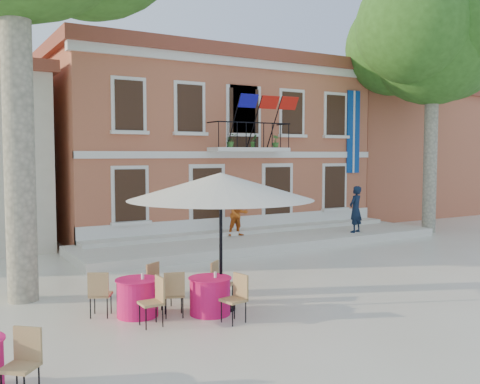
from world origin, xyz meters
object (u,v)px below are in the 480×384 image
(plane_tree_east, at_px, (433,39))
(cafe_table_0, at_px, (137,296))
(pedestrian_navy, at_px, (356,209))
(cafe_table_1, at_px, (210,294))
(patio_umbrella, at_px, (221,187))
(pedestrian_orange, at_px, (238,214))

(plane_tree_east, xyz_separation_m, cafe_table_0, (-14.77, -5.10, -7.70))
(plane_tree_east, height_order, pedestrian_navy, plane_tree_east)
(cafe_table_0, height_order, cafe_table_1, same)
(plane_tree_east, relative_size, pedestrian_navy, 6.11)
(patio_umbrella, xyz_separation_m, cafe_table_0, (-1.70, 0.45, -2.21))
(plane_tree_east, distance_m, patio_umbrella, 15.22)
(patio_umbrella, distance_m, pedestrian_navy, 10.58)
(pedestrian_navy, relative_size, pedestrian_orange, 1.10)
(cafe_table_1, bearing_deg, pedestrian_orange, 55.99)
(plane_tree_east, height_order, pedestrian_orange, plane_tree_east)
(pedestrian_orange, bearing_deg, plane_tree_east, -7.29)
(cafe_table_0, bearing_deg, cafe_table_1, -25.00)
(plane_tree_east, relative_size, pedestrian_orange, 6.74)
(patio_umbrella, xyz_separation_m, pedestrian_navy, (8.90, 5.54, -1.44))
(pedestrian_orange, relative_size, cafe_table_1, 0.89)
(plane_tree_east, bearing_deg, pedestrian_navy, -179.85)
(plane_tree_east, distance_m, cafe_table_1, 16.50)
(plane_tree_east, height_order, cafe_table_1, plane_tree_east)
(plane_tree_east, height_order, patio_umbrella, plane_tree_east)
(pedestrian_orange, xyz_separation_m, cafe_table_0, (-6.22, -6.59, -0.69))
(patio_umbrella, bearing_deg, pedestrian_navy, 31.91)
(cafe_table_0, xyz_separation_m, cafe_table_1, (1.35, -0.63, 0.00))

